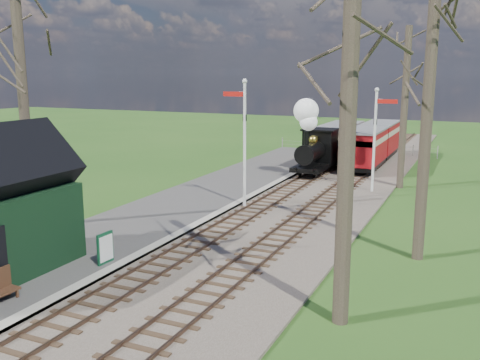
% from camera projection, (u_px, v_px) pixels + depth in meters
% --- Properties ---
extents(distant_hills, '(114.40, 48.00, 22.02)m').
position_uv_depth(distant_hills, '(405.00, 245.00, 71.57)').
color(distant_hills, '#385B23').
rests_on(distant_hills, ground).
extents(ballast_bed, '(8.00, 60.00, 0.10)m').
position_uv_depth(ballast_bed, '(319.00, 187.00, 30.55)').
color(ballast_bed, brown).
rests_on(ballast_bed, ground).
extents(track_near, '(1.60, 60.00, 0.15)m').
position_uv_depth(track_near, '(297.00, 184.00, 31.07)').
color(track_near, brown).
rests_on(track_near, ground).
extents(track_far, '(1.60, 60.00, 0.15)m').
position_uv_depth(track_far, '(341.00, 188.00, 30.01)').
color(track_far, brown).
rests_on(track_far, ground).
extents(platform, '(5.00, 44.00, 0.20)m').
position_uv_depth(platform, '(174.00, 210.00, 25.34)').
color(platform, '#474442').
rests_on(platform, ground).
extents(coping_strip, '(0.40, 44.00, 0.21)m').
position_uv_depth(coping_strip, '(217.00, 215.00, 24.41)').
color(coping_strip, '#B2AD9E').
rests_on(coping_strip, ground).
extents(semaphore_near, '(1.22, 0.24, 6.22)m').
position_uv_depth(semaphore_near, '(243.00, 134.00, 25.32)').
color(semaphore_near, silver).
rests_on(semaphore_near, ground).
extents(semaphore_far, '(1.22, 0.24, 5.72)m').
position_uv_depth(semaphore_far, '(376.00, 132.00, 28.65)').
color(semaphore_far, silver).
rests_on(semaphore_far, ground).
extents(bare_trees, '(15.51, 22.39, 12.00)m').
position_uv_depth(bare_trees, '(230.00, 110.00, 18.89)').
color(bare_trees, '#382D23').
rests_on(bare_trees, ground).
extents(fence_line, '(12.60, 0.08, 1.00)m').
position_uv_depth(fence_line, '(355.00, 147.00, 43.36)').
color(fence_line, slate).
rests_on(fence_line, ground).
extents(locomotive, '(1.92, 4.48, 4.80)m').
position_uv_depth(locomotive, '(314.00, 142.00, 33.53)').
color(locomotive, black).
rests_on(locomotive, ground).
extents(coach, '(2.24, 7.68, 2.36)m').
position_uv_depth(coach, '(338.00, 140.00, 39.06)').
color(coach, black).
rests_on(coach, ground).
extents(red_carriage_a, '(2.16, 5.36, 2.28)m').
position_uv_depth(red_carriage_a, '(365.00, 148.00, 35.32)').
color(red_carriage_a, black).
rests_on(red_carriage_a, ground).
extents(red_carriage_b, '(2.16, 5.36, 2.28)m').
position_uv_depth(red_carriage_b, '(380.00, 139.00, 40.23)').
color(red_carriage_b, black).
rests_on(red_carriage_b, ground).
extents(sign_board, '(0.13, 0.73, 1.06)m').
position_uv_depth(sign_board, '(105.00, 248.00, 17.88)').
color(sign_board, '#0E4125').
rests_on(sign_board, platform).
extents(person, '(0.48, 0.59, 1.39)m').
position_uv_depth(person, '(35.00, 254.00, 16.77)').
color(person, black).
rests_on(person, platform).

